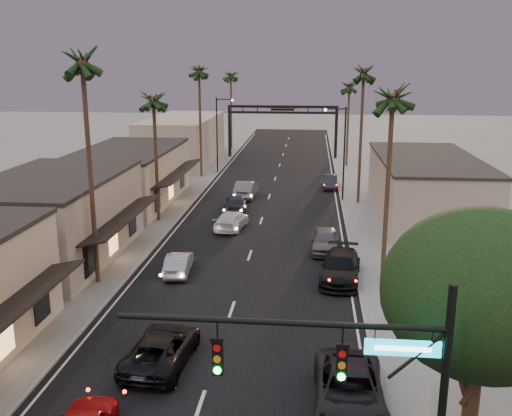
% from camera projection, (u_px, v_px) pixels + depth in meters
% --- Properties ---
extents(ground, '(200.00, 200.00, 0.00)m').
position_uv_depth(ground, '(264.00, 212.00, 51.12)').
color(ground, slate).
rests_on(ground, ground).
extents(road, '(14.00, 120.00, 0.02)m').
position_uv_depth(road, '(268.00, 199.00, 55.94)').
color(road, black).
rests_on(road, ground).
extents(sidewalk_left, '(5.00, 92.00, 0.12)m').
position_uv_depth(sidewalk_left, '(188.00, 182.00, 63.57)').
color(sidewalk_left, slate).
rests_on(sidewalk_left, ground).
extents(sidewalk_right, '(5.00, 92.00, 0.12)m').
position_uv_depth(sidewalk_right, '(361.00, 185.00, 61.77)').
color(sidewalk_right, slate).
rests_on(sidewalk_right, ground).
extents(storefront_mid, '(8.00, 14.00, 5.50)m').
position_uv_depth(storefront_mid, '(54.00, 220.00, 38.17)').
color(storefront_mid, '#A49383').
rests_on(storefront_mid, ground).
extents(storefront_far, '(8.00, 16.00, 5.00)m').
position_uv_depth(storefront_far, '(129.00, 177.00, 53.66)').
color(storefront_far, '#BDAC90').
rests_on(storefront_far, ground).
extents(storefront_dist, '(8.00, 20.00, 6.00)m').
position_uv_depth(storefront_dist, '(183.00, 140.00, 75.71)').
color(storefront_dist, '#A49383').
rests_on(storefront_dist, ground).
extents(building_right, '(8.00, 18.00, 5.00)m').
position_uv_depth(building_right, '(426.00, 188.00, 49.17)').
color(building_right, '#A49383').
rests_on(building_right, ground).
extents(traffic_signal, '(8.51, 0.22, 7.80)m').
position_uv_depth(traffic_signal, '(368.00, 381.00, 14.61)').
color(traffic_signal, black).
rests_on(traffic_signal, ground).
extents(corner_tree, '(6.20, 6.20, 8.80)m').
position_uv_depth(corner_tree, '(485.00, 300.00, 17.35)').
color(corner_tree, '#38281C').
rests_on(corner_tree, ground).
extents(arch, '(15.20, 0.40, 7.27)m').
position_uv_depth(arch, '(283.00, 118.00, 78.67)').
color(arch, black).
rests_on(arch, ground).
extents(streetlight_right, '(2.13, 0.30, 9.00)m').
position_uv_depth(streetlight_right, '(342.00, 146.00, 53.96)').
color(streetlight_right, black).
rests_on(streetlight_right, ground).
extents(streetlight_left, '(2.13, 0.30, 9.00)m').
position_uv_depth(streetlight_left, '(219.00, 129.00, 67.80)').
color(streetlight_left, black).
rests_on(streetlight_left, ground).
extents(palm_lb, '(3.20, 3.20, 15.20)m').
position_uv_depth(palm_lb, '(82.00, 55.00, 31.26)').
color(palm_lb, '#38281C').
rests_on(palm_lb, ground).
extents(palm_lc, '(3.20, 3.20, 12.20)m').
position_uv_depth(palm_lc, '(153.00, 95.00, 45.48)').
color(palm_lc, '#38281C').
rests_on(palm_lc, ground).
extents(palm_ld, '(3.20, 3.20, 14.20)m').
position_uv_depth(palm_ld, '(199.00, 68.00, 63.31)').
color(palm_ld, '#38281C').
rests_on(palm_ld, ground).
extents(palm_ra, '(3.20, 3.20, 13.20)m').
position_uv_depth(palm_ra, '(393.00, 91.00, 32.04)').
color(palm_ra, '#38281C').
rests_on(palm_ra, ground).
extents(palm_rb, '(3.20, 3.20, 14.20)m').
position_uv_depth(palm_rb, '(364.00, 69.00, 51.08)').
color(palm_rb, '#38281C').
rests_on(palm_rb, ground).
extents(palm_rc, '(3.20, 3.20, 12.20)m').
position_uv_depth(palm_rc, '(350.00, 83.00, 70.84)').
color(palm_rc, '#38281C').
rests_on(palm_rc, ground).
extents(palm_far, '(3.20, 3.20, 13.20)m').
position_uv_depth(palm_far, '(231.00, 73.00, 85.70)').
color(palm_far, '#38281C').
rests_on(palm_far, ground).
extents(oncoming_pickup, '(2.86, 5.56, 1.50)m').
position_uv_depth(oncoming_pickup, '(162.00, 348.00, 25.19)').
color(oncoming_pickup, black).
rests_on(oncoming_pickup, ground).
extents(oncoming_silver, '(1.76, 4.18, 1.34)m').
position_uv_depth(oncoming_silver, '(179.00, 263.00, 36.05)').
color(oncoming_silver, '#95959A').
rests_on(oncoming_silver, ground).
extents(oncoming_white, '(2.62, 5.13, 1.43)m').
position_uv_depth(oncoming_white, '(232.00, 220.00, 45.73)').
color(oncoming_white, silver).
rests_on(oncoming_white, ground).
extents(oncoming_dgrey, '(2.30, 4.75, 1.56)m').
position_uv_depth(oncoming_dgrey, '(236.00, 203.00, 51.05)').
color(oncoming_dgrey, black).
rests_on(oncoming_dgrey, ground).
extents(oncoming_grey_far, '(1.94, 5.16, 1.68)m').
position_uv_depth(oncoming_grey_far, '(246.00, 189.00, 56.32)').
color(oncoming_grey_far, '#57575D').
rests_on(oncoming_grey_far, ground).
extents(curbside_near, '(2.74, 5.85, 1.62)m').
position_uv_depth(curbside_near, '(349.00, 391.00, 21.80)').
color(curbside_near, black).
rests_on(curbside_near, ground).
extents(curbside_black, '(2.88, 5.89, 1.65)m').
position_uv_depth(curbside_black, '(341.00, 267.00, 34.91)').
color(curbside_black, black).
rests_on(curbside_black, ground).
extents(curbside_grey, '(2.00, 4.69, 1.58)m').
position_uv_depth(curbside_grey, '(325.00, 240.00, 40.30)').
color(curbside_grey, '#4D4D52').
rests_on(curbside_grey, ground).
extents(curbside_far, '(1.49, 4.24, 1.40)m').
position_uv_depth(curbside_far, '(330.00, 182.00, 60.51)').
color(curbside_far, black).
rests_on(curbside_far, ground).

